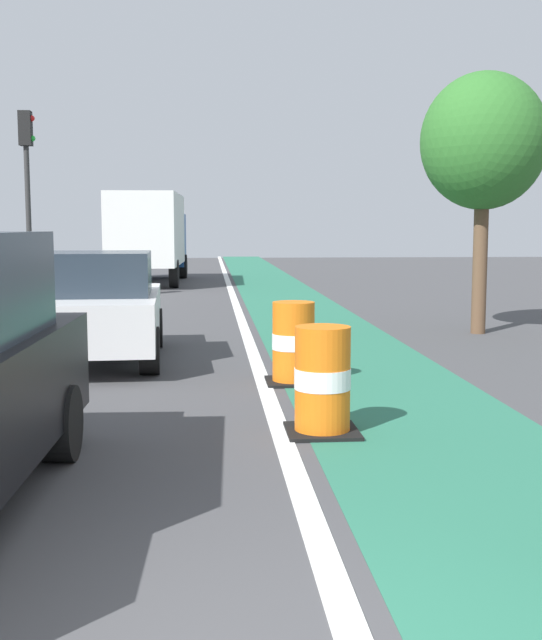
% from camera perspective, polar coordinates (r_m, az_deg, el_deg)
% --- Properties ---
extents(bike_lane_strip, '(2.50, 80.00, 0.01)m').
position_cam_1_polar(bike_lane_strip, '(15.72, 3.67, -0.90)').
color(bike_lane_strip, '#286B51').
rests_on(bike_lane_strip, ground).
extents(lane_divider_stripe, '(0.20, 80.00, 0.01)m').
position_cam_1_polar(lane_divider_stripe, '(15.58, -1.80, -0.95)').
color(lane_divider_stripe, silver).
rests_on(lane_divider_stripe, ground).
extents(parked_sedan_second, '(2.05, 4.17, 1.70)m').
position_cam_1_polar(parked_sedan_second, '(12.56, -12.30, 0.85)').
color(parked_sedan_second, silver).
rests_on(parked_sedan_second, ground).
extents(traffic_barrel_front, '(0.73, 0.73, 1.09)m').
position_cam_1_polar(traffic_barrel_front, '(8.04, 3.70, -4.41)').
color(traffic_barrel_front, orange).
rests_on(traffic_barrel_front, ground).
extents(traffic_barrel_mid, '(0.73, 0.73, 1.09)m').
position_cam_1_polar(traffic_barrel_mid, '(10.59, 1.62, -1.71)').
color(traffic_barrel_mid, orange).
rests_on(traffic_barrel_mid, ground).
extents(delivery_truck_down_block, '(2.53, 7.66, 3.23)m').
position_cam_1_polar(delivery_truck_down_block, '(29.62, -8.68, 6.18)').
color(delivery_truck_down_block, silver).
rests_on(delivery_truck_down_block, ground).
extents(traffic_light_corner, '(0.41, 0.32, 5.10)m').
position_cam_1_polar(traffic_light_corner, '(22.39, -17.05, 10.05)').
color(traffic_light_corner, '#2D2D2D').
rests_on(traffic_light_corner, ground).
extents(street_tree_sidewalk, '(2.40, 2.40, 5.00)m').
position_cam_1_polar(street_tree_sidewalk, '(16.06, 14.98, 12.15)').
color(street_tree_sidewalk, brown).
rests_on(street_tree_sidewalk, ground).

